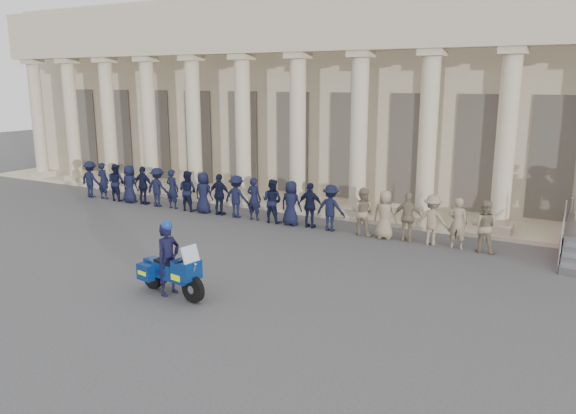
{
  "coord_description": "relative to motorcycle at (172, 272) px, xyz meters",
  "views": [
    {
      "loc": [
        9.27,
        -11.66,
        5.24
      ],
      "look_at": [
        1.42,
        2.37,
        1.6
      ],
      "focal_mm": 35.0,
      "sensor_mm": 36.0,
      "label": 1
    }
  ],
  "objects": [
    {
      "name": "rider",
      "position": [
        -0.12,
        0.02,
        0.34
      ],
      "size": [
        0.54,
        0.73,
        1.91
      ],
      "rotation": [
        0.0,
        0.0,
        1.41
      ],
      "color": "black",
      "rests_on": "ground"
    },
    {
      "name": "building",
      "position": [
        -0.33,
        16.31,
        3.92
      ],
      "size": [
        40.0,
        12.5,
        9.0
      ],
      "color": "#C1B190",
      "rests_on": "ground"
    },
    {
      "name": "officer_rank",
      "position": [
        -2.68,
        7.52,
        0.22
      ],
      "size": [
        18.23,
        0.63,
        1.65
      ],
      "color": "black",
      "rests_on": "ground"
    },
    {
      "name": "motorcycle",
      "position": [
        0.0,
        0.0,
        0.0
      ],
      "size": [
        2.19,
        1.01,
        1.41
      ],
      "rotation": [
        0.0,
        0.0,
        -0.16
      ],
      "color": "black",
      "rests_on": "ground"
    },
    {
      "name": "ground",
      "position": [
        -0.33,
        1.56,
        -0.61
      ],
      "size": [
        90.0,
        90.0,
        0.0
      ],
      "primitive_type": "plane",
      "color": "#444447",
      "rests_on": "ground"
    }
  ]
}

